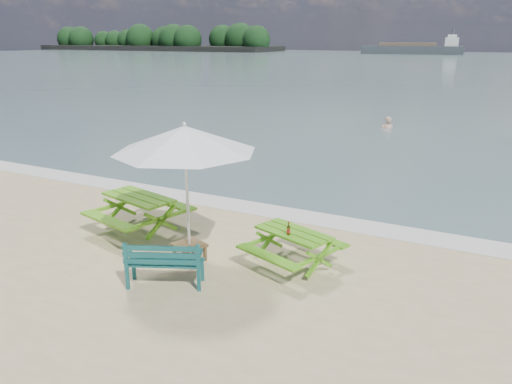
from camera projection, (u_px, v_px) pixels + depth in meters
The scene contains 10 objects.
sea at pixel (486, 65), 80.69m from camera, with size 300.00×300.00×0.00m, color slate.
foam_strip at pixel (272, 211), 12.43m from camera, with size 22.00×0.90×0.01m, color silver.
island_headland at pixel (155, 41), 174.61m from camera, with size 90.00×22.00×7.60m.
picnic_table_left at pixel (140, 214), 11.08m from camera, with size 2.11×2.25×0.82m.
picnic_table_right at pixel (293, 249), 9.38m from camera, with size 1.90×2.00×0.69m.
park_bench at pixel (166, 271), 8.68m from camera, with size 1.39×0.94×0.82m.
side_table at pixel (190, 252), 9.65m from camera, with size 0.69×0.69×0.35m.
patio_umbrella at pixel (185, 139), 9.00m from camera, with size 3.47×3.47×2.63m.
beer_bottle at pixel (288, 230), 9.11m from camera, with size 0.06×0.06×0.25m.
swimmer at pixel (387, 135), 24.06m from camera, with size 0.77×0.63×1.81m.
Camera 1 is at (5.02, -6.01, 4.14)m, focal length 35.00 mm.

